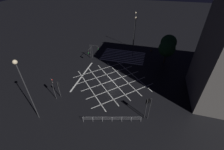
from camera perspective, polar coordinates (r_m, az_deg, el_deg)
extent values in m
plane|color=black|center=(31.45, 0.00, -2.11)|extent=(200.00, 200.00, 0.00)
cube|color=silver|center=(37.90, 3.25, 5.06)|extent=(11.23, 0.50, 0.01)
cube|color=silver|center=(38.66, 3.55, 5.71)|extent=(11.23, 0.50, 0.01)
cube|color=silver|center=(39.43, 3.84, 6.33)|extent=(11.23, 0.50, 0.01)
cube|color=silver|center=(40.21, 4.11, 6.94)|extent=(11.23, 0.50, 0.01)
cube|color=silver|center=(40.98, 4.38, 7.52)|extent=(11.23, 0.50, 0.01)
cube|color=silver|center=(41.77, 4.64, 8.08)|extent=(11.23, 0.50, 0.01)
cube|color=silver|center=(42.56, 4.89, 8.61)|extent=(11.23, 0.50, 0.01)
cube|color=silver|center=(43.35, 5.13, 9.13)|extent=(11.23, 0.50, 0.01)
cube|color=silver|center=(35.07, -4.02, 2.25)|extent=(9.81, 9.81, 0.01)
cube|color=silver|center=(33.71, 7.41, 0.47)|extent=(9.81, 9.81, 0.01)
cube|color=silver|center=(33.22, -2.12, 0.19)|extent=(9.81, 9.81, 0.01)
cube|color=silver|center=(32.50, 3.83, -0.77)|extent=(9.81, 9.81, 0.01)
cube|color=silver|center=(31.45, 0.00, -2.10)|extent=(9.81, 9.81, 0.01)
cube|color=silver|center=(31.45, 0.00, -2.10)|extent=(9.81, 9.81, 0.01)
cube|color=silver|center=(29.79, 2.37, -4.66)|extent=(9.81, 9.81, 0.01)
cube|color=silver|center=(30.57, -4.08, -3.51)|extent=(9.81, 9.81, 0.01)
cube|color=silver|center=(28.25, 5.03, -7.50)|extent=(9.81, 9.81, 0.01)
cube|color=silver|center=(29.86, -8.40, -4.97)|extent=(9.81, 9.81, 0.01)
cube|color=silver|center=(33.53, -11.17, -0.18)|extent=(0.30, 11.23, 0.01)
cube|color=black|center=(36.52, 35.52, 0.12)|extent=(1.40, 0.06, 1.80)
cube|color=beige|center=(35.24, 29.91, 1.09)|extent=(1.40, 0.06, 1.80)
cube|color=black|center=(33.55, 31.81, 6.43)|extent=(1.40, 0.06, 1.80)
cube|color=beige|center=(32.21, 33.94, 12.27)|extent=(1.40, 0.06, 1.80)
cube|color=black|center=(31.28, 36.33, 18.52)|extent=(1.40, 0.06, 1.80)
cylinder|color=#2D2D30|center=(23.52, 14.06, -12.45)|extent=(0.11, 0.11, 4.31)
cube|color=black|center=(22.33, 14.32, -9.54)|extent=(0.16, 0.28, 0.90)
sphere|color=black|center=(22.12, 14.15, -8.95)|extent=(0.18, 0.18, 0.18)
sphere|color=orange|center=(22.33, 14.04, -9.50)|extent=(0.18, 0.18, 0.18)
sphere|color=black|center=(22.54, 13.93, -10.04)|extent=(0.18, 0.18, 0.18)
cube|color=black|center=(22.34, 14.56, -9.58)|extent=(0.02, 0.36, 0.98)
cylinder|color=#2D2D30|center=(23.51, 12.72, -12.60)|extent=(0.11, 0.11, 4.09)
cube|color=black|center=(22.50, 13.26, -9.71)|extent=(0.28, 0.16, 0.90)
sphere|color=red|center=(22.38, 13.39, -8.97)|extent=(0.18, 0.18, 0.18)
sphere|color=black|center=(22.58, 13.28, -9.52)|extent=(0.18, 0.18, 0.18)
sphere|color=black|center=(22.79, 13.18, -10.05)|extent=(0.18, 0.18, 0.18)
cube|color=black|center=(22.44, 13.24, -9.87)|extent=(0.36, 0.02, 0.98)
cylinder|color=#2D2D30|center=(27.78, -21.38, -5.02)|extent=(0.11, 0.11, 4.54)
cube|color=black|center=(26.65, -21.95, -2.18)|extent=(0.16, 0.28, 0.90)
sphere|color=red|center=(26.42, -21.89, -1.70)|extent=(0.18, 0.18, 0.18)
sphere|color=black|center=(26.59, -21.75, -2.22)|extent=(0.18, 0.18, 0.18)
sphere|color=black|center=(26.77, -21.61, -2.73)|extent=(0.18, 0.18, 0.18)
cube|color=black|center=(26.71, -22.10, -2.14)|extent=(0.02, 0.36, 0.98)
cylinder|color=#2D2D30|center=(39.12, -8.25, 8.89)|extent=(0.11, 0.11, 3.76)
cylinder|color=#2D2D30|center=(38.00, -7.01, 11.06)|extent=(2.06, 0.09, 0.09)
cube|color=black|center=(37.83, -5.48, 10.30)|extent=(0.16, 0.28, 0.90)
sphere|color=black|center=(37.67, -5.34, 10.70)|extent=(0.18, 0.18, 0.18)
sphere|color=black|center=(37.79, -5.32, 10.28)|extent=(0.18, 0.18, 0.18)
sphere|color=green|center=(37.92, -5.29, 9.88)|extent=(0.18, 0.18, 0.18)
cube|color=black|center=(37.86, -5.61, 10.31)|extent=(0.02, 0.36, 0.98)
cylinder|color=#2D2D30|center=(38.97, -7.61, 8.61)|extent=(0.11, 0.11, 3.49)
cylinder|color=#2D2D30|center=(37.41, -8.40, 10.07)|extent=(0.09, 2.09, 0.09)
cube|color=black|center=(36.76, -8.96, 8.75)|extent=(0.28, 0.16, 0.90)
sphere|color=black|center=(36.53, -9.07, 9.09)|extent=(0.18, 0.18, 0.18)
sphere|color=black|center=(36.67, -9.03, 8.67)|extent=(0.18, 0.18, 0.18)
sphere|color=green|center=(36.80, -8.98, 8.26)|extent=(0.18, 0.18, 0.18)
cube|color=black|center=(36.83, -8.90, 8.81)|extent=(0.36, 0.02, 0.98)
cylinder|color=#2D2D30|center=(36.29, 14.67, 6.48)|extent=(0.11, 0.11, 4.51)
cube|color=black|center=(35.50, 14.87, 8.98)|extent=(0.16, 0.28, 0.90)
sphere|color=black|center=(35.37, 14.77, 9.45)|extent=(0.18, 0.18, 0.18)
sphere|color=orange|center=(35.49, 14.69, 9.01)|extent=(0.18, 0.18, 0.18)
sphere|color=black|center=(35.62, 14.62, 8.58)|extent=(0.18, 0.18, 0.18)
cube|color=black|center=(35.50, 15.02, 8.96)|extent=(0.02, 0.36, 0.98)
cylinder|color=#2D2D30|center=(28.24, -19.54, -5.31)|extent=(0.11, 0.11, 3.39)
cube|color=black|center=(27.59, -19.88, -3.25)|extent=(0.28, 0.16, 0.90)
sphere|color=black|center=(27.48, -19.89, -2.62)|extent=(0.18, 0.18, 0.18)
sphere|color=black|center=(27.66, -19.76, -3.11)|extent=(0.18, 0.18, 0.18)
sphere|color=green|center=(27.84, -19.64, -3.59)|extent=(0.18, 0.18, 0.18)
cube|color=black|center=(27.54, -19.98, -3.36)|extent=(0.36, 0.02, 0.98)
cylinder|color=#2D2D30|center=(38.83, 8.38, 13.45)|extent=(0.14, 0.14, 9.64)
sphere|color=#F9E0B2|center=(37.26, 9.08, 20.59)|extent=(0.63, 0.63, 0.63)
cylinder|color=#2D2D30|center=(23.92, -29.07, -6.38)|extent=(0.14, 0.14, 9.98)
sphere|color=#F9E0B2|center=(21.24, -33.03, 4.15)|extent=(0.58, 0.58, 0.58)
cylinder|color=#2D2D30|center=(44.08, 8.41, 16.13)|extent=(0.14, 0.14, 9.59)
sphere|color=#F9E0B2|center=(42.72, 9.02, 22.36)|extent=(0.44, 0.44, 0.44)
cylinder|color=#473323|center=(40.25, 19.83, 7.52)|extent=(0.31, 0.31, 3.32)
sphere|color=#19421E|center=(39.00, 20.74, 11.47)|extent=(3.74, 3.74, 3.74)
cylinder|color=#473323|center=(38.98, 19.38, 5.95)|extent=(0.27, 0.27, 2.46)
sphere|color=#19421E|center=(37.81, 20.17, 9.47)|extent=(3.87, 3.87, 3.87)
cylinder|color=#B7B7BC|center=(24.14, -10.96, -16.19)|extent=(0.05, 0.05, 1.05)
cylinder|color=#B7B7BC|center=(23.92, -7.36, -16.34)|extent=(0.05, 0.05, 1.05)
cylinder|color=#B7B7BC|center=(23.78, -3.69, -16.44)|extent=(0.05, 0.05, 1.05)
cylinder|color=#B7B7BC|center=(23.74, 0.00, -16.47)|extent=(0.05, 0.05, 1.05)
cylinder|color=#B7B7BC|center=(23.78, 3.69, -16.44)|extent=(0.05, 0.05, 1.05)
cylinder|color=#B7B7BC|center=(23.92, 7.36, -16.34)|extent=(0.05, 0.05, 1.05)
cylinder|color=#B7B7BC|center=(24.14, 10.96, -16.19)|extent=(0.05, 0.05, 1.05)
cylinder|color=#B7B7BC|center=(23.36, 0.00, -15.74)|extent=(8.50, 2.39, 0.04)
cylinder|color=#B7B7BC|center=(23.70, 0.00, -16.40)|extent=(8.50, 2.39, 0.04)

